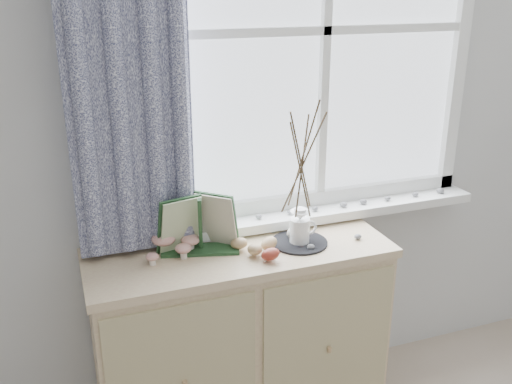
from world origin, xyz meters
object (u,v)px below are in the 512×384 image
sideboard (241,341)px  toadstool_cluster (173,243)px  botanical_book (201,226)px  twig_pitcher (302,161)px

sideboard → toadstool_cluster: bearing=169.1°
sideboard → botanical_book: 0.57m
sideboard → twig_pitcher: twig_pitcher is taller
toadstool_cluster → twig_pitcher: twig_pitcher is taller
sideboard → botanical_book: (-0.15, 0.01, 0.55)m
botanical_book → toadstool_cluster: botanical_book is taller
toadstool_cluster → twig_pitcher: 0.58m
sideboard → botanical_book: bearing=176.4°
toadstool_cluster → twig_pitcher: (0.50, -0.08, 0.30)m
sideboard → botanical_book: size_ratio=3.46×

